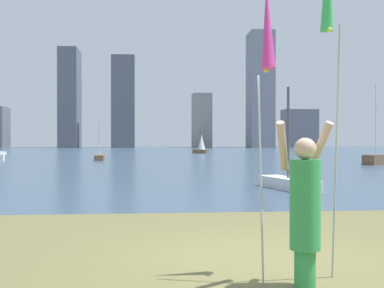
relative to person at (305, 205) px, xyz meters
The scene contains 13 objects.
ground 52.45m from the person, 90.31° to the left, with size 120.00×138.00×0.12m.
person is the anchor object (origin of this frame).
kite_flag_left 2.01m from the person, behind, with size 0.16×0.61×3.49m.
sailboat_2 29.75m from the person, 62.44° to the left, with size 2.41×2.17×5.60m.
sailboat_3 35.80m from the person, 100.23° to the left, with size 0.90×3.18×3.25m.
sailboat_5 54.95m from the person, 111.00° to the left, with size 0.95×2.01×4.54m.
sailboat_6 55.24m from the person, 85.45° to the left, with size 2.09×1.80×3.56m.
sailboat_7 11.04m from the person, 74.72° to the left, with size 1.50×3.17×3.55m.
skyline_tower_1 103.62m from the person, 101.40° to the left, with size 4.10×7.43×21.93m.
skyline_tower_2 99.86m from the person, 94.87° to the left, with size 5.05×3.29×20.35m.
skyline_tower_3 103.32m from the person, 84.81° to the left, with size 4.29×5.70×12.41m.
skyline_tower_4 101.76m from the person, 77.35° to the left, with size 5.26×6.86×25.86m.
skyline_tower_5 107.15m from the person, 72.45° to the left, with size 7.86×4.55×8.85m.
Camera 1 is at (-1.46, -6.78, 1.70)m, focal length 43.93 mm.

